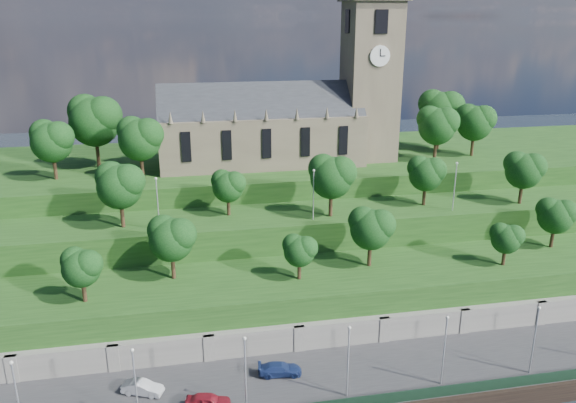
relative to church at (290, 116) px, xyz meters
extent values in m
cube|color=#2D2D30|center=(-0.79, -39.98, -21.52)|extent=(160.00, 12.00, 2.00)
cube|color=black|center=(-0.79, -45.38, -19.92)|extent=(160.00, 0.10, 1.20)
cube|color=slate|center=(-0.79, -33.98, -20.02)|extent=(160.00, 2.00, 5.00)
cube|color=slate|center=(-35.79, -34.78, -20.02)|extent=(1.20, 0.60, 5.00)
cube|color=slate|center=(-25.79, -34.78, -20.02)|extent=(1.20, 0.60, 5.00)
cube|color=slate|center=(-15.79, -34.78, -20.02)|extent=(1.20, 0.60, 5.00)
cube|color=slate|center=(-5.79, -34.78, -20.02)|extent=(1.20, 0.60, 5.00)
cube|color=slate|center=(4.21, -34.78, -20.02)|extent=(1.20, 0.60, 5.00)
cube|color=slate|center=(14.21, -34.78, -20.02)|extent=(1.20, 0.60, 5.00)
cube|color=slate|center=(24.21, -34.78, -20.02)|extent=(1.20, 0.60, 5.00)
cube|color=#1C4316|center=(-0.79, -27.98, -18.52)|extent=(160.00, 12.00, 8.00)
cube|color=#1C4316|center=(-0.79, -16.98, -16.52)|extent=(160.00, 10.00, 12.00)
cube|color=#1C4316|center=(-0.79, 4.02, -15.02)|extent=(160.00, 32.00, 15.00)
cube|color=brown|center=(-4.79, 0.02, -3.52)|extent=(32.00, 12.00, 8.00)
cube|color=#23262A|center=(-4.79, 0.02, 0.48)|extent=(32.00, 10.18, 10.18)
cone|color=brown|center=(-18.79, -5.98, 1.38)|extent=(0.70, 0.70, 1.80)
cone|color=brown|center=(-14.12, -5.98, 1.38)|extent=(0.70, 0.70, 1.80)
cone|color=brown|center=(-9.46, -5.98, 1.38)|extent=(0.70, 0.70, 1.80)
cone|color=brown|center=(-4.79, -5.98, 1.38)|extent=(0.70, 0.70, 1.80)
cone|color=brown|center=(-0.12, -5.98, 1.38)|extent=(0.70, 0.70, 1.80)
cone|color=brown|center=(4.54, -5.98, 1.38)|extent=(0.70, 0.70, 1.80)
cone|color=brown|center=(9.21, -5.98, 1.38)|extent=(0.70, 0.70, 1.80)
cube|color=black|center=(-16.79, -6.06, -3.02)|extent=(1.40, 0.25, 4.50)
cube|color=black|center=(-10.79, -6.06, -3.02)|extent=(1.40, 0.25, 4.50)
cube|color=black|center=(-4.79, -6.06, -3.02)|extent=(1.40, 0.25, 4.50)
cube|color=black|center=(1.21, -6.06, -3.02)|extent=(1.40, 0.25, 4.50)
cube|color=black|center=(7.21, -6.06, -3.02)|extent=(1.40, 0.25, 4.50)
cube|color=brown|center=(13.21, 0.02, 4.98)|extent=(8.00, 8.00, 25.00)
cube|color=black|center=(13.21, -4.06, 14.48)|extent=(2.00, 0.25, 3.50)
cube|color=black|center=(13.21, 4.10, 14.48)|extent=(2.00, 0.25, 3.50)
cube|color=black|center=(9.13, 0.02, 14.48)|extent=(0.25, 2.00, 3.50)
cube|color=black|center=(17.29, 0.02, 14.48)|extent=(0.25, 2.00, 3.50)
cylinder|color=white|center=(13.21, -4.10, 9.48)|extent=(3.20, 0.30, 3.20)
cylinder|color=white|center=(17.33, 0.02, 9.48)|extent=(0.30, 3.20, 3.20)
cube|color=black|center=(13.21, -4.28, 9.98)|extent=(0.12, 0.05, 1.10)
cube|color=black|center=(13.61, -4.28, 9.48)|extent=(0.80, 0.05, 0.12)
cylinder|color=black|center=(-28.82, -29.98, -13.18)|extent=(0.48, 0.48, 2.69)
sphere|color=#0E3310|center=(-28.82, -29.98, -10.58)|extent=(4.18, 4.18, 4.18)
sphere|color=#0E3310|center=(-27.98, -30.40, -9.95)|extent=(3.14, 3.14, 3.14)
sphere|color=#0E3310|center=(-29.55, -29.46, -9.74)|extent=(2.93, 2.93, 2.93)
cylinder|color=black|center=(-19.26, -25.98, -12.84)|extent=(0.51, 0.51, 3.36)
sphere|color=#0E3310|center=(-19.26, -25.98, -9.59)|extent=(5.23, 5.23, 5.23)
sphere|color=#0E3310|center=(-18.21, -26.51, -8.81)|extent=(3.92, 3.92, 3.92)
sphere|color=#0E3310|center=(-20.17, -25.33, -8.55)|extent=(3.66, 3.66, 3.66)
cylinder|color=black|center=(-4.57, -28.98, -13.32)|extent=(0.47, 0.47, 2.40)
sphere|color=#0E3310|center=(-4.57, -28.98, -11.00)|extent=(3.73, 3.73, 3.73)
sphere|color=#0E3310|center=(-3.82, -29.36, -10.44)|extent=(2.80, 2.80, 2.80)
sphere|color=#0E3310|center=(-5.22, -28.52, -10.25)|extent=(2.61, 2.61, 2.61)
cylinder|color=black|center=(4.84, -26.98, -12.88)|extent=(0.51, 0.51, 3.29)
sphere|color=#0E3310|center=(4.84, -26.98, -9.70)|extent=(5.11, 5.11, 5.11)
sphere|color=#0E3310|center=(5.86, -27.50, -8.94)|extent=(3.83, 3.83, 3.83)
sphere|color=#0E3310|center=(3.94, -26.35, -8.68)|extent=(3.58, 3.58, 3.58)
cylinder|color=black|center=(21.48, -29.98, -13.34)|extent=(0.46, 0.46, 2.36)
sphere|color=#0E3310|center=(21.48, -29.98, -11.06)|extent=(3.67, 3.67, 3.67)
sphere|color=#0E3310|center=(22.21, -30.35, -10.51)|extent=(2.75, 2.75, 2.75)
sphere|color=#0E3310|center=(20.84, -29.53, -10.33)|extent=(2.57, 2.57, 2.57)
cylinder|color=black|center=(31.00, -25.98, -13.03)|extent=(0.49, 0.49, 2.98)
sphere|color=#0E3310|center=(31.00, -25.98, -10.16)|extent=(4.63, 4.63, 4.63)
sphere|color=#0E3310|center=(31.93, -26.45, -9.46)|extent=(3.47, 3.47, 3.47)
sphere|color=#0E3310|center=(30.19, -25.41, -9.23)|extent=(3.24, 3.24, 3.24)
cylinder|color=black|center=(-25.40, -17.98, -8.68)|extent=(0.52, 0.52, 3.67)
sphere|color=#0E3310|center=(-25.40, -17.98, -5.13)|extent=(5.72, 5.72, 5.72)
sphere|color=#0E3310|center=(-24.25, -18.56, -4.27)|extent=(4.29, 4.29, 4.29)
sphere|color=#0E3310|center=(-26.40, -17.27, -3.99)|extent=(4.00, 4.00, 4.00)
cylinder|color=black|center=(-11.65, -15.98, -9.17)|extent=(0.48, 0.48, 2.71)
sphere|color=#0E3310|center=(-11.65, -15.98, -6.54)|extent=(4.22, 4.22, 4.22)
sphere|color=#0E3310|center=(-10.80, -16.41, -5.91)|extent=(3.16, 3.16, 3.16)
sphere|color=#0E3310|center=(-12.39, -15.46, -5.70)|extent=(2.95, 2.95, 2.95)
cylinder|color=black|center=(1.86, -18.98, -8.69)|extent=(0.52, 0.52, 3.66)
sphere|color=#0E3310|center=(1.86, -18.98, -5.16)|extent=(5.69, 5.69, 5.69)
sphere|color=#0E3310|center=(3.00, -19.55, -4.30)|extent=(4.27, 4.27, 4.27)
sphere|color=#0E3310|center=(0.87, -18.27, -4.02)|extent=(3.98, 3.98, 3.98)
cylinder|color=black|center=(16.23, -16.98, -8.98)|extent=(0.50, 0.50, 3.08)
sphere|color=#0E3310|center=(16.23, -16.98, -6.01)|extent=(4.79, 4.79, 4.79)
sphere|color=#0E3310|center=(17.18, -17.46, -5.29)|extent=(3.59, 3.59, 3.59)
sphere|color=#0E3310|center=(15.39, -16.39, -5.05)|extent=(3.35, 3.35, 3.35)
cylinder|color=black|center=(30.16, -18.98, -8.88)|extent=(0.51, 0.51, 3.29)
sphere|color=#0E3310|center=(30.16, -18.98, -5.69)|extent=(5.12, 5.12, 5.12)
sphere|color=#0E3310|center=(31.19, -19.50, -4.93)|extent=(3.84, 3.84, 3.84)
sphere|color=#0E3310|center=(29.27, -18.34, -4.67)|extent=(3.58, 3.58, 3.58)
cylinder|color=black|center=(-35.80, -3.98, -5.63)|extent=(0.53, 0.53, 3.77)
sphere|color=#0E3310|center=(-35.80, -3.98, -1.99)|extent=(5.87, 5.87, 5.87)
sphere|color=#0E3310|center=(-34.62, -4.57, -1.11)|extent=(4.40, 4.40, 4.40)
sphere|color=#0E3310|center=(-36.82, -3.25, -0.81)|extent=(4.11, 4.11, 4.11)
cylinder|color=black|center=(-30.48, 2.02, -5.06)|extent=(0.58, 0.58, 4.93)
sphere|color=#0E3310|center=(-30.48, 2.02, -0.29)|extent=(7.67, 7.67, 7.67)
sphere|color=#0E3310|center=(-28.95, 1.25, 0.86)|extent=(5.75, 5.75, 5.75)
sphere|color=#0E3310|center=(-31.82, 2.97, 1.24)|extent=(5.37, 5.37, 5.37)
cylinder|color=black|center=(-23.32, -5.98, -5.55)|extent=(0.54, 0.54, 3.95)
sphere|color=#0E3310|center=(-23.32, -5.98, -1.73)|extent=(6.14, 6.14, 6.14)
sphere|color=#0E3310|center=(-22.09, -6.60, -0.81)|extent=(4.61, 4.61, 4.61)
sphere|color=#0E3310|center=(-24.39, -5.22, -0.50)|extent=(4.30, 4.30, 4.30)
cylinder|color=black|center=(23.63, -3.98, -5.58)|extent=(0.53, 0.53, 3.88)
sphere|color=#0E3310|center=(23.63, -3.98, -1.82)|extent=(6.04, 6.04, 6.04)
sphere|color=#0E3310|center=(24.84, -4.59, -0.92)|extent=(4.53, 4.53, 4.53)
sphere|color=#0E3310|center=(22.57, -3.23, -0.62)|extent=(4.23, 4.23, 4.23)
cylinder|color=black|center=(27.90, 4.02, -5.24)|extent=(0.56, 0.56, 4.56)
sphere|color=#0E3310|center=(27.90, 4.02, -0.84)|extent=(7.09, 7.09, 7.09)
sphere|color=#0E3310|center=(29.31, 3.31, 0.22)|extent=(5.31, 5.31, 5.31)
sphere|color=#0E3310|center=(26.66, 4.90, 0.58)|extent=(4.96, 4.96, 4.96)
cylinder|color=black|center=(31.39, -1.98, -5.62)|extent=(0.53, 0.53, 3.81)
sphere|color=#0E3310|center=(31.39, -1.98, -1.94)|extent=(5.92, 5.92, 5.92)
sphere|color=#0E3310|center=(32.57, -2.58, -1.05)|extent=(4.44, 4.44, 4.44)
sphere|color=#0E3310|center=(30.35, -1.24, -0.75)|extent=(4.15, 4.15, 4.15)
cylinder|color=#B2B2B7|center=(-32.79, -43.48, -16.75)|extent=(0.16, 0.16, 7.55)
sphere|color=silver|center=(-32.79, -43.48, -12.85)|extent=(0.36, 0.36, 0.36)
cylinder|color=#B2B2B7|center=(-22.79, -43.48, -16.75)|extent=(0.16, 0.16, 7.55)
sphere|color=silver|center=(-22.79, -43.48, -12.85)|extent=(0.36, 0.36, 0.36)
cylinder|color=#B2B2B7|center=(-12.79, -43.48, -16.75)|extent=(0.16, 0.16, 7.55)
sphere|color=silver|center=(-12.79, -43.48, -12.85)|extent=(0.36, 0.36, 0.36)
cylinder|color=#B2B2B7|center=(-2.79, -43.48, -16.75)|extent=(0.16, 0.16, 7.55)
sphere|color=silver|center=(-2.79, -43.48, -12.85)|extent=(0.36, 0.36, 0.36)
cylinder|color=#B2B2B7|center=(7.21, -43.48, -16.75)|extent=(0.16, 0.16, 7.55)
sphere|color=silver|center=(7.21, -43.48, -12.85)|extent=(0.36, 0.36, 0.36)
cylinder|color=#B2B2B7|center=(17.21, -43.48, -16.75)|extent=(0.16, 0.16, 7.55)
sphere|color=silver|center=(17.21, -43.48, -12.85)|extent=(0.36, 0.36, 0.36)
cylinder|color=#B2B2B7|center=(-20.79, -19.98, -7.20)|extent=(0.16, 0.16, 6.64)
sphere|color=silver|center=(-20.79, -19.98, -3.76)|extent=(0.36, 0.36, 0.36)
cylinder|color=#B2B2B7|center=(-0.79, -19.98, -7.20)|extent=(0.16, 0.16, 6.64)
sphere|color=silver|center=(-0.79, -19.98, -3.76)|extent=(0.36, 0.36, 0.36)
cylinder|color=#B2B2B7|center=(19.21, -19.98, -7.20)|extent=(0.16, 0.16, 6.64)
sphere|color=silver|center=(19.21, -19.98, -3.76)|extent=(0.36, 0.36, 0.36)
imported|color=maroon|center=(-16.37, -42.69, -19.79)|extent=(4.56, 2.58, 1.47)
imported|color=#9C9DA1|center=(-22.65, -39.32, -19.84)|extent=(4.35, 2.84, 1.36)
imported|color=navy|center=(-8.69, -38.83, -19.86)|extent=(4.75, 2.39, 1.32)
camera|label=1|loc=(-17.36, -88.28, 15.22)|focal=35.00mm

